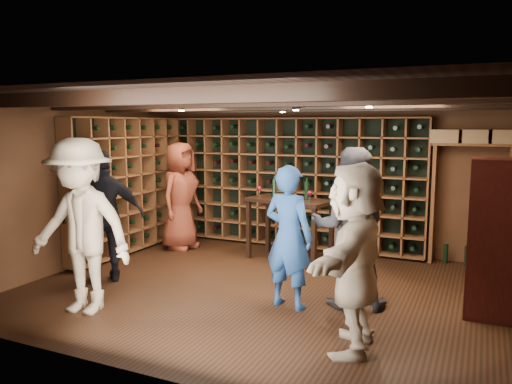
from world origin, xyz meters
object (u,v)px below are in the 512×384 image
at_px(guest_red_floral, 181,196).
at_px(guest_beige, 355,257).
at_px(man_grey_suit, 350,228).
at_px(tasting_table, 289,207).
at_px(guest_woman_black, 104,217).
at_px(man_blue_shirt, 289,237).
at_px(display_cabinet, 494,242).
at_px(guest_khaki, 81,226).

xyz_separation_m(guest_red_floral, guest_beige, (3.68, -2.66, -0.02)).
distance_m(man_grey_suit, tasting_table, 2.07).
bearing_deg(guest_woman_black, man_blue_shirt, 140.49).
bearing_deg(guest_red_floral, man_blue_shirt, -120.58).
xyz_separation_m(display_cabinet, tasting_table, (-2.90, 1.26, 0.00)).
relative_size(display_cabinet, guest_woman_black, 0.97).
relative_size(guest_red_floral, guest_khaki, 0.93).
relative_size(display_cabinet, tasting_table, 1.24).
height_order(man_blue_shirt, tasting_table, man_blue_shirt).
relative_size(display_cabinet, man_grey_suit, 0.93).
distance_m(man_blue_shirt, tasting_table, 2.04).
bearing_deg(tasting_table, guest_red_floral, -166.92).
xyz_separation_m(man_grey_suit, tasting_table, (-1.36, 1.57, -0.08)).
height_order(man_grey_suit, guest_woman_black, man_grey_suit).
bearing_deg(tasting_table, guest_woman_black, -121.38).
distance_m(display_cabinet, man_blue_shirt, 2.27).
height_order(guest_red_floral, guest_beige, guest_red_floral).
relative_size(display_cabinet, guest_red_floral, 0.95).
bearing_deg(guest_khaki, tasting_table, 60.41).
bearing_deg(man_grey_suit, guest_woman_black, -6.48).
height_order(guest_woman_black, guest_khaki, guest_khaki).
relative_size(guest_beige, tasting_table, 1.28).
distance_m(guest_woman_black, tasting_table, 2.80).
bearing_deg(guest_khaki, guest_beige, 0.72).
height_order(display_cabinet, guest_woman_black, guest_woman_black).
relative_size(guest_red_floral, tasting_table, 1.31).
bearing_deg(man_blue_shirt, guest_beige, 151.03).
bearing_deg(guest_red_floral, man_grey_suit, -110.48).
distance_m(man_grey_suit, guest_red_floral, 3.67).
distance_m(display_cabinet, tasting_table, 3.16).
relative_size(display_cabinet, guest_khaki, 0.88).
relative_size(man_grey_suit, guest_red_floral, 1.02).
xyz_separation_m(guest_red_floral, guest_woman_black, (0.08, -2.00, -0.02)).
bearing_deg(display_cabinet, guest_woman_black, -170.69).
relative_size(man_grey_suit, guest_woman_black, 1.04).
bearing_deg(display_cabinet, man_blue_shirt, -163.42).
bearing_deg(guest_beige, man_blue_shirt, -133.90).
distance_m(man_grey_suit, guest_beige, 1.20).
height_order(man_blue_shirt, man_grey_suit, man_grey_suit).
bearing_deg(man_blue_shirt, guest_khaki, 38.94).
xyz_separation_m(guest_red_floral, guest_khaki, (0.62, -2.99, 0.07)).
xyz_separation_m(man_grey_suit, guest_red_floral, (-3.34, 1.52, -0.02)).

